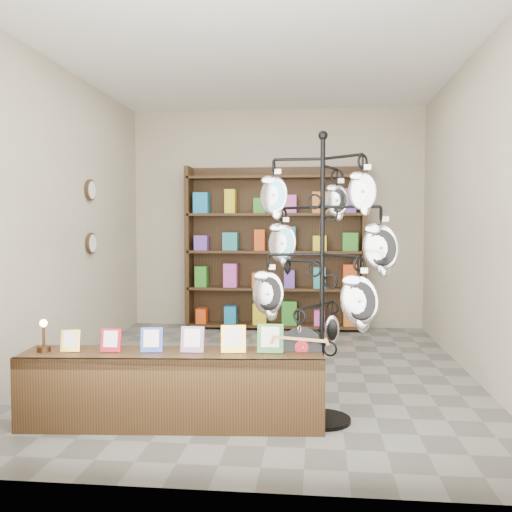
{
  "coord_description": "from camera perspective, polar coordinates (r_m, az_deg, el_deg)",
  "views": [
    {
      "loc": [
        0.57,
        -5.39,
        1.39
      ],
      "look_at": [
        0.09,
        -1.0,
        1.16
      ],
      "focal_mm": 40.0,
      "sensor_mm": 36.0,
      "label": 1
    }
  ],
  "objects": [
    {
      "name": "ground",
      "position": [
        5.6,
        0.14,
        -11.41
      ],
      "size": [
        5.0,
        5.0,
        0.0
      ],
      "primitive_type": "plane",
      "color": "slate",
      "rests_on": "ground"
    },
    {
      "name": "room_envelope",
      "position": [
        5.44,
        0.14,
        7.81
      ],
      "size": [
        5.0,
        5.0,
        5.0
      ],
      "color": "#B6AA93",
      "rests_on": "ground"
    },
    {
      "name": "display_tree",
      "position": [
        4.03,
        6.65,
        0.08
      ],
      "size": [
        1.12,
        1.12,
        2.06
      ],
      "rotation": [
        0.0,
        0.0,
        -0.38
      ],
      "color": "black",
      "rests_on": "ground"
    },
    {
      "name": "front_shelf",
      "position": [
        4.14,
        -8.34,
        -12.93
      ],
      "size": [
        2.12,
        0.6,
        0.74
      ],
      "rotation": [
        0.0,
        0.0,
        0.08
      ],
      "color": "black",
      "rests_on": "ground"
    },
    {
      "name": "back_shelving",
      "position": [
        7.72,
        1.92,
        0.29
      ],
      "size": [
        2.42,
        0.36,
        2.2
      ],
      "color": "black",
      "rests_on": "ground"
    },
    {
      "name": "wall_clocks",
      "position": [
        6.7,
        -16.17,
        3.79
      ],
      "size": [
        0.03,
        0.24,
        0.84
      ],
      "color": "black",
      "rests_on": "ground"
    }
  ]
}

